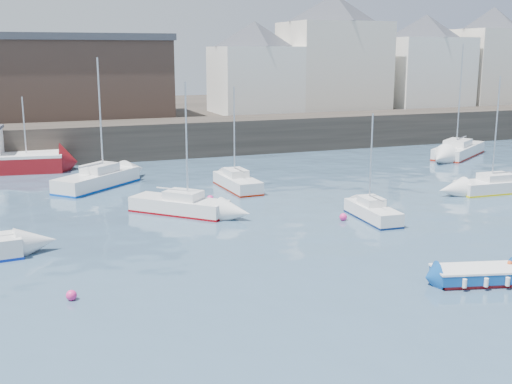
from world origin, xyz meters
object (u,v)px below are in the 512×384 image
object	(u,v)px
fishing_boat	(0,158)
sailboat_d	(498,185)
sailboat_b	(180,205)
buoy_mid	(343,220)
sailboat_f	(237,182)
sailboat_g	(458,150)
blue_dinghy	(477,275)
buoy_far	(210,202)
sailboat_h	(97,179)
buoy_near	(72,300)
sailboat_c	(373,212)

from	to	relation	value
fishing_boat	sailboat_d	xyz separation A→B (m)	(29.99, -18.70, -0.63)
sailboat_b	buoy_mid	distance (m)	9.08
sailboat_f	sailboat_g	distance (m)	23.01
blue_dinghy	sailboat_d	bearing A→B (deg)	46.52
blue_dinghy	sailboat_f	xyz separation A→B (m)	(-3.03, 19.88, 0.11)
sailboat_b	sailboat_g	world-z (taller)	sailboat_g
blue_dinghy	sailboat_g	distance (m)	32.18
blue_dinghy	buoy_far	size ratio (longest dim) A/B	8.68
fishing_boat	sailboat_h	world-z (taller)	sailboat_h
sailboat_f	sailboat_b	bearing A→B (deg)	-135.74
sailboat_g	blue_dinghy	bearing A→B (deg)	-126.60
buoy_near	buoy_mid	xyz separation A→B (m)	(14.65, 6.49, 0.00)
sailboat_c	buoy_mid	size ratio (longest dim) A/B	13.74
sailboat_c	buoy_far	size ratio (longest dim) A/B	13.55
buoy_near	sailboat_c	bearing A→B (deg)	20.64
sailboat_h	buoy_mid	world-z (taller)	sailboat_h
blue_dinghy	buoy_far	bearing A→B (deg)	108.69
sailboat_c	sailboat_d	xyz separation A→B (m)	(11.12, 3.12, 0.01)
sailboat_f	buoy_near	distance (m)	20.02
blue_dinghy	sailboat_c	xyz separation A→B (m)	(1.24, 9.92, 0.08)
sailboat_b	sailboat_g	bearing A→B (deg)	21.81
buoy_near	blue_dinghy	bearing A→B (deg)	-14.29
blue_dinghy	buoy_near	world-z (taller)	blue_dinghy
fishing_boat	sailboat_g	world-z (taller)	sailboat_g
sailboat_c	sailboat_f	xyz separation A→B (m)	(-4.27, 9.96, 0.03)
fishing_boat	buoy_far	size ratio (longest dim) A/B	20.98
fishing_boat	buoy_mid	size ratio (longest dim) A/B	21.28
sailboat_c	sailboat_f	size ratio (longest dim) A/B	0.85
blue_dinghy	fishing_boat	size ratio (longest dim) A/B	0.41
sailboat_h	buoy_far	bearing A→B (deg)	-48.87
sailboat_f	sailboat_h	bearing A→B (deg)	156.07
fishing_boat	sailboat_b	world-z (taller)	sailboat_b
sailboat_f	sailboat_g	world-z (taller)	sailboat_g
sailboat_d	sailboat_c	bearing A→B (deg)	-164.35
sailboat_d	buoy_mid	distance (m)	12.98
sailboat_f	buoy_mid	bearing A→B (deg)	-74.15
sailboat_b	sailboat_c	bearing A→B (deg)	-27.95
sailboat_c	buoy_far	distance (m)	9.96
fishing_boat	sailboat_h	distance (m)	10.11
buoy_near	sailboat_f	bearing A→B (deg)	53.38
sailboat_d	sailboat_h	distance (m)	26.18
sailboat_b	sailboat_c	xyz separation A→B (m)	(9.38, -4.98, -0.04)
sailboat_g	buoy_near	world-z (taller)	sailboat_g
blue_dinghy	fishing_boat	distance (m)	36.31
sailboat_b	sailboat_d	distance (m)	20.59
buoy_mid	sailboat_h	bearing A→B (deg)	130.10
buoy_near	buoy_far	xyz separation A→B (m)	(9.22, 13.19, 0.00)
sailboat_h	sailboat_d	bearing A→B (deg)	-23.94
fishing_boat	sailboat_g	xyz separation A→B (m)	(36.82, -5.90, -0.54)
sailboat_f	buoy_far	size ratio (longest dim) A/B	15.87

